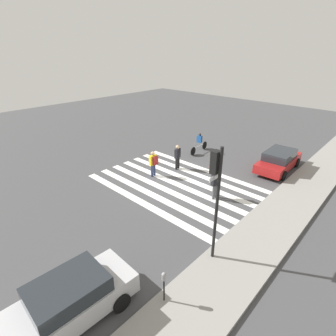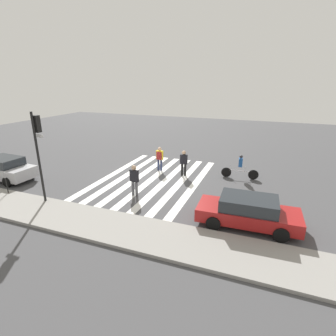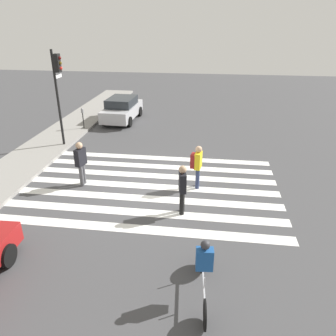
{
  "view_description": "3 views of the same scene",
  "coord_description": "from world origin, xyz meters",
  "views": [
    {
      "loc": [
        11.02,
        9.58,
        7.82
      ],
      "look_at": [
        0.97,
        0.25,
        1.49
      ],
      "focal_mm": 28.0,
      "sensor_mm": 36.0,
      "label": 1
    },
    {
      "loc": [
        -6.89,
        14.88,
        6.28
      ],
      "look_at": [
        -1.1,
        -0.11,
        0.86
      ],
      "focal_mm": 28.0,
      "sensor_mm": 36.0,
      "label": 2
    },
    {
      "loc": [
        -11.44,
        -2.19,
        6.12
      ],
      "look_at": [
        0.05,
        -0.65,
        0.83
      ],
      "focal_mm": 35.0,
      "sensor_mm": 36.0,
      "label": 3
    }
  ],
  "objects": [
    {
      "name": "pedestrian_child_with_backpack",
      "position": [
        -1.76,
        -1.38,
        1.0
      ],
      "size": [
        0.52,
        0.31,
        1.77
      ],
      "rotation": [
        0.0,
        0.0,
        0.19
      ],
      "color": "black",
      "rests_on": "ground_plane"
    },
    {
      "name": "cyclist_near_curb",
      "position": [
        -5.43,
        -2.23,
        0.87
      ],
      "size": [
        2.42,
        0.42,
        1.62
      ],
      "rotation": [
        0.0,
        0.0,
        0.08
      ],
      "color": "black",
      "rests_on": "ground_plane"
    },
    {
      "name": "car_parked_far_curb",
      "position": [
        8.98,
        3.57,
        0.77
      ],
      "size": [
        4.14,
        2.03,
        1.51
      ],
      "rotation": [
        0.0,
        0.0,
        -0.04
      ],
      "color": "#B7B7BC",
      "rests_on": "ground_plane"
    },
    {
      "name": "ground_plane",
      "position": [
        0.0,
        0.0,
        0.0
      ],
      "size": [
        60.0,
        60.0,
        0.0
      ],
      "primitive_type": "plane",
      "color": "#444447"
    },
    {
      "name": "parking_meter",
      "position": [
        6.64,
        5.33,
        1.01
      ],
      "size": [
        0.15,
        0.15,
        1.36
      ],
      "color": "black",
      "rests_on": "ground_plane"
    },
    {
      "name": "traffic_light",
      "position": [
        3.84,
        5.24,
        3.39
      ],
      "size": [
        0.6,
        0.5,
        4.84
      ],
      "color": "black",
      "rests_on": "ground_plane"
    },
    {
      "name": "pedestrian_adult_blue_shirt",
      "position": [
        -0.19,
        2.78,
        1.02
      ],
      "size": [
        0.54,
        0.35,
        1.82
      ],
      "rotation": [
        0.0,
        0.0,
        -0.26
      ],
      "color": "#4C4C51",
      "rests_on": "ground_plane"
    },
    {
      "name": "pedestrian_adult_tall_backpack",
      "position": [
        0.19,
        -1.77,
        1.02
      ],
      "size": [
        0.51,
        0.45,
        1.74
      ],
      "rotation": [
        0.0,
        0.0,
        2.98
      ],
      "color": "navy",
      "rests_on": "ground_plane"
    },
    {
      "name": "car_parked_dark_suv",
      "position": [
        -6.46,
        3.85,
        0.72
      ],
      "size": [
        4.51,
        2.05,
        1.39
      ],
      "rotation": [
        0.0,
        0.0,
        0.03
      ],
      "color": "maroon",
      "rests_on": "ground_plane"
    },
    {
      "name": "sidewalk_curb",
      "position": [
        0.0,
        6.25,
        0.07
      ],
      "size": [
        36.0,
        2.5,
        0.14
      ],
      "color": "gray",
      "rests_on": "ground_plane"
    },
    {
      "name": "crosswalk_stripes",
      "position": [
        -0.0,
        0.0,
        0.0
      ],
      "size": [
        6.35,
        10.0,
        0.01
      ],
      "color": "white",
      "rests_on": "ground_plane"
    }
  ]
}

